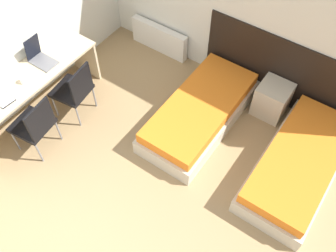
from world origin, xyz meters
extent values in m
cube|color=silver|center=(0.00, 3.76, 1.35)|extent=(5.41, 0.05, 2.70)
cube|color=silver|center=(-2.23, 1.87, 1.35)|extent=(0.05, 4.73, 2.70)
cube|color=black|center=(0.82, 3.72, 0.55)|extent=(2.46, 0.03, 1.11)
cube|color=beige|center=(0.08, 2.72, 0.13)|extent=(0.89, 1.94, 0.25)
cube|color=orange|center=(0.08, 2.72, 0.33)|extent=(0.81, 1.86, 0.16)
cube|color=beige|center=(1.56, 2.72, 0.13)|extent=(0.89, 1.94, 0.25)
cube|color=orange|center=(1.56, 2.72, 0.33)|extent=(0.81, 1.86, 0.16)
cube|color=beige|center=(0.82, 3.47, 0.26)|extent=(0.43, 0.44, 0.51)
cube|color=silver|center=(-1.28, 3.64, 0.23)|extent=(1.02, 0.12, 0.47)
cube|color=#C6B28E|center=(-1.91, 1.50, 0.73)|extent=(0.59, 2.14, 0.04)
cube|color=#C6B28E|center=(-1.91, 2.55, 0.35)|extent=(0.53, 0.04, 0.71)
cube|color=black|center=(-1.50, 1.86, 0.44)|extent=(0.52, 0.52, 0.05)
cube|color=black|center=(-1.28, 1.89, 0.68)|extent=(0.08, 0.42, 0.44)
cylinder|color=slate|center=(-1.67, 1.63, 0.21)|extent=(0.02, 0.02, 0.41)
cylinder|color=slate|center=(-1.72, 2.03, 0.21)|extent=(0.02, 0.02, 0.41)
cylinder|color=slate|center=(-1.27, 1.69, 0.21)|extent=(0.02, 0.02, 0.41)
cylinder|color=slate|center=(-1.32, 2.09, 0.21)|extent=(0.02, 0.02, 0.41)
cube|color=black|center=(-1.50, 1.13, 0.44)|extent=(0.51, 0.51, 0.05)
cube|color=black|center=(-1.28, 1.16, 0.68)|extent=(0.08, 0.42, 0.44)
cylinder|color=slate|center=(-1.67, 0.91, 0.21)|extent=(0.02, 0.02, 0.41)
cylinder|color=slate|center=(-1.72, 1.31, 0.21)|extent=(0.02, 0.02, 0.41)
cylinder|color=slate|center=(-1.27, 0.95, 0.21)|extent=(0.02, 0.02, 0.41)
cylinder|color=slate|center=(-1.32, 1.35, 0.21)|extent=(0.02, 0.02, 0.41)
cube|color=slate|center=(-1.92, 1.85, 0.75)|extent=(0.36, 0.24, 0.02)
cube|color=black|center=(-2.06, 1.85, 0.94)|extent=(0.08, 0.24, 0.35)
cube|color=black|center=(-1.86, 1.09, 0.75)|extent=(0.31, 0.23, 0.01)
cube|color=white|center=(-1.86, 1.09, 0.76)|extent=(0.29, 0.21, 0.01)
cylinder|color=white|center=(-1.85, 1.44, 0.79)|extent=(0.08, 0.08, 0.09)
camera|label=1|loc=(1.60, -0.24, 4.30)|focal=40.00mm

